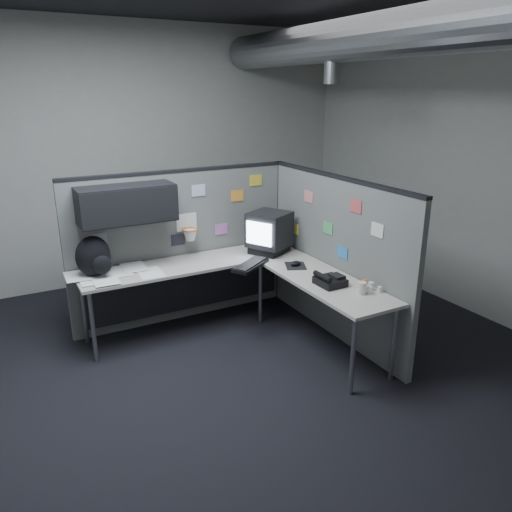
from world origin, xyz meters
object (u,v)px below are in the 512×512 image
keyboard (250,265)px  phone (330,281)px  desk (227,277)px  backpack (94,257)px  monitor (269,232)px

keyboard → phone: size_ratio=1.97×
desk → keyboard: bearing=-32.1°
phone → backpack: (-1.80, 1.23, 0.15)m
keyboard → backpack: size_ratio=1.25×
phone → backpack: size_ratio=0.63×
desk → backpack: size_ratio=5.87×
monitor → phone: monitor is taller
keyboard → phone: 0.87m
monitor → phone: bearing=-72.7°
desk → phone: bearing=-56.4°
phone → backpack: 2.18m
monitor → phone: 1.10m
desk → keyboard: (0.20, -0.12, 0.14)m
desk → backpack: 1.29m
phone → monitor: bearing=99.0°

